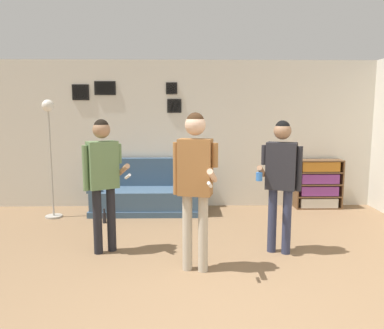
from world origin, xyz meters
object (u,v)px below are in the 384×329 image
at_px(person_player_foreground_center, 195,174).
at_px(couch, 149,195).
at_px(bottle_on_floor, 104,217).
at_px(bookshelf, 318,184).
at_px(person_player_foreground_left, 103,172).
at_px(person_watcher_holding_cup, 281,173).
at_px(floor_lamp, 50,137).

bearing_deg(person_player_foreground_center, couch, 106.75).
bearing_deg(person_player_foreground_center, bottle_on_floor, 127.54).
xyz_separation_m(bookshelf, bottle_on_floor, (-3.76, -0.89, -0.36)).
bearing_deg(bottle_on_floor, couch, 47.27).
distance_m(person_player_foreground_center, bottle_on_floor, 2.52).
relative_size(person_player_foreground_left, person_watcher_holding_cup, 1.01).
height_order(person_player_foreground_center, bottle_on_floor, person_player_foreground_center).
height_order(couch, person_player_foreground_left, person_player_foreground_left).
xyz_separation_m(floor_lamp, person_player_foreground_center, (2.34, -2.18, -0.26)).
bearing_deg(floor_lamp, bottle_on_floor, -20.49).
distance_m(couch, floor_lamp, 1.93).
bearing_deg(person_player_foreground_center, person_player_foreground_left, 152.79).
relative_size(floor_lamp, person_watcher_holding_cup, 1.18).
distance_m(floor_lamp, person_player_foreground_left, 2.03).
bearing_deg(bottle_on_floor, person_watcher_holding_cup, -27.87).
height_order(bookshelf, person_player_foreground_left, person_player_foreground_left).
relative_size(floor_lamp, person_player_foreground_left, 1.17).
bearing_deg(couch, floor_lamp, -167.41).
height_order(floor_lamp, person_player_foreground_center, floor_lamp).
distance_m(person_player_foreground_center, person_watcher_holding_cup, 1.20).
xyz_separation_m(person_watcher_holding_cup, bottle_on_floor, (-2.48, 1.31, -0.94)).
height_order(person_player_foreground_center, person_watcher_holding_cup, person_player_foreground_center).
distance_m(couch, person_watcher_holding_cup, 2.82).
distance_m(couch, bookshelf, 3.12).
xyz_separation_m(bookshelf, person_player_foreground_left, (-3.48, -2.14, 0.59)).
bearing_deg(person_watcher_holding_cup, person_player_foreground_center, -154.23).
relative_size(person_player_foreground_center, person_watcher_holding_cup, 1.06).
bearing_deg(floor_lamp, couch, 12.59).
xyz_separation_m(floor_lamp, bottle_on_floor, (0.93, -0.35, -1.27)).
xyz_separation_m(couch, bottle_on_floor, (-0.65, -0.70, -0.21)).
xyz_separation_m(person_player_foreground_left, person_watcher_holding_cup, (2.20, -0.06, -0.01)).
bearing_deg(person_player_foreground_center, floor_lamp, 137.01).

